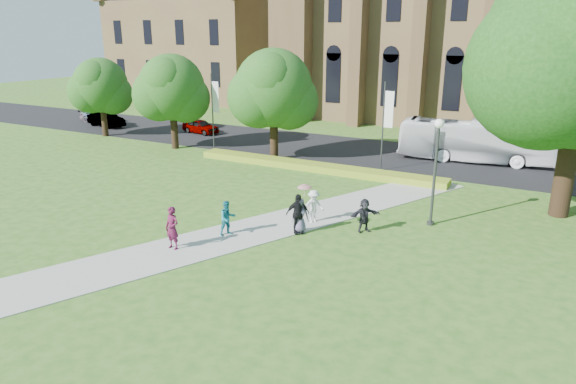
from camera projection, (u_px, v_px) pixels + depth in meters
The scene contains 22 objects.
ground at pixel (229, 241), 23.26m from camera, with size 160.00×160.00×0.00m, color #2C5D1C.
road at pixel (376, 153), 40.04m from camera, with size 160.00×10.00×0.02m, color black.
footpath at pixel (242, 234), 24.09m from camera, with size 3.20×30.00×0.04m, color #B2B2A8.
flower_hedge at pixel (315, 167), 35.18m from camera, with size 18.00×1.40×0.45m, color #AFBA25.
building_west at pixel (198, 31), 71.19m from camera, with size 22.00×14.00×18.30m.
streetlamp at pixel (436, 160), 24.32m from camera, with size 0.44×0.44×5.24m.
street_tree_0 at pixel (171, 88), 40.36m from camera, with size 5.20×5.20×7.50m.
street_tree_1 at pixel (274, 88), 36.59m from camera, with size 5.60×5.60×8.05m.
street_tree_2 at pixel (101, 86), 45.39m from camera, with size 4.80×4.80×6.95m.
banner_pole_0 at pixel (385, 122), 34.04m from camera, with size 0.70×0.10×6.00m.
banner_pole_1 at pixel (214, 107), 40.40m from camera, with size 0.70×0.10×6.00m.
tour_coach at pixel (476, 141), 37.09m from camera, with size 2.54×10.85×3.02m, color white.
car_0 at pixel (201, 126), 47.69m from camera, with size 1.54×3.82×1.30m, color gray.
car_1 at pixel (106, 119), 51.02m from camera, with size 1.55×4.45×1.47m, color gray.
car_2 at pixel (100, 116), 53.81m from camera, with size 1.73×4.25×1.23m, color gray.
pedestrian_0 at pixel (172, 228), 22.15m from camera, with size 0.69×0.45×1.90m, color #531331.
pedestrian_1 at pixel (228, 218), 23.71m from camera, with size 0.80×0.62×1.64m, color #1A7382.
pedestrian_2 at pixel (314, 206), 25.30m from camera, with size 1.07×0.61×1.65m, color silver.
pedestrian_3 at pixel (298, 214), 23.87m from camera, with size 1.12×0.47×1.92m, color black.
pedestrian_4 at pixel (300, 215), 24.02m from camera, with size 0.82×0.53×1.67m, color slate.
pedestrian_5 at pixel (364, 215), 24.12m from camera, with size 1.49×0.48×1.61m, color black.
parasol at pixel (305, 192), 23.68m from camera, with size 0.67×0.67×0.59m, color #D999B9.
Camera 1 is at (12.59, -17.66, 9.11)m, focal length 32.00 mm.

